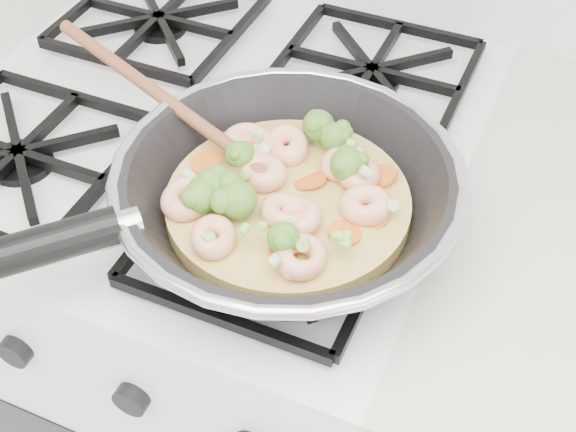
% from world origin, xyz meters
% --- Properties ---
extents(stove, '(0.60, 0.60, 0.92)m').
position_xyz_m(stove, '(0.00, 1.70, 0.46)').
color(stove, white).
rests_on(stove, ground).
extents(skillet, '(0.48, 0.42, 0.09)m').
position_xyz_m(skillet, '(0.16, 1.57, 0.96)').
color(skillet, black).
rests_on(skillet, stove).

